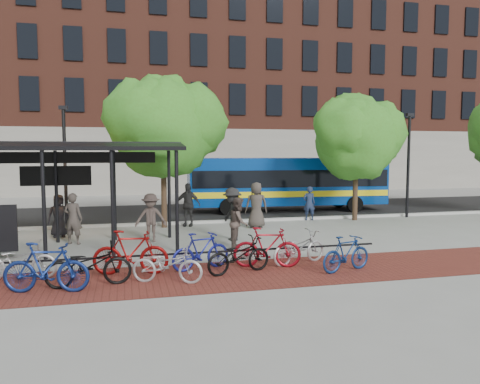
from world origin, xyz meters
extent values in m
plane|color=#9E9E99|center=(0.00, 0.00, 0.00)|extent=(160.00, 160.00, 0.00)
cube|color=black|center=(0.00, 8.00, 0.01)|extent=(160.00, 8.00, 0.01)
cube|color=#B7B7B2|center=(0.00, 4.00, 0.06)|extent=(160.00, 0.25, 0.12)
cube|color=maroon|center=(-2.00, -5.00, 0.00)|extent=(24.00, 3.00, 0.01)
cube|color=black|center=(-3.30, -4.10, 0.00)|extent=(12.00, 0.05, 0.95)
cube|color=brown|center=(10.00, 26.00, 10.00)|extent=(55.00, 14.00, 20.00)
cube|color=#7A664C|center=(-16.00, 40.00, 15.00)|extent=(22.00, 22.00, 30.00)
cylinder|color=black|center=(-7.00, -1.85, 1.65)|extent=(0.12, 0.12, 3.30)
cylinder|color=black|center=(-7.00, 0.85, 1.65)|extent=(0.12, 0.12, 3.30)
cylinder|color=black|center=(-5.00, -1.85, 1.65)|extent=(0.12, 0.12, 3.30)
cylinder|color=black|center=(-5.00, 0.85, 1.65)|extent=(0.12, 0.12, 3.30)
cylinder|color=black|center=(-3.00, -1.85, 1.65)|extent=(0.12, 0.12, 3.30)
cylinder|color=black|center=(-3.00, 0.85, 1.65)|extent=(0.12, 0.12, 3.30)
cube|color=black|center=(-8.00, -1.20, 3.45)|extent=(10.60, 1.65, 0.29)
cube|color=black|center=(-8.00, 0.20, 3.45)|extent=(10.60, 1.65, 0.29)
cube|color=black|center=(-8.00, 0.90, 3.05)|extent=(9.00, 0.10, 0.40)
cube|color=black|center=(-7.00, 0.95, 2.40)|extent=(2.40, 0.12, 0.70)
cube|color=#FF7200|center=(-7.00, 1.03, 2.40)|extent=(2.20, 0.02, 0.55)
cylinder|color=#382619|center=(-3.00, 3.30, 1.26)|extent=(0.24, 0.24, 2.52)
sphere|color=#3E7F22|center=(-3.00, 3.30, 4.20)|extent=(4.20, 4.20, 4.20)
sphere|color=#3E7F22|center=(-1.95, 3.50, 4.50)|extent=(3.36, 3.36, 3.36)
sphere|color=#3E7F22|center=(-3.84, 3.00, 4.60)|extent=(3.15, 3.15, 3.15)
sphere|color=#3E7F22|center=(-2.90, 3.70, 5.00)|extent=(2.94, 2.94, 2.94)
cylinder|color=#382619|center=(6.00, 3.30, 1.14)|extent=(0.24, 0.24, 2.27)
sphere|color=#3E7F22|center=(6.00, 3.30, 3.79)|extent=(3.80, 3.80, 3.80)
sphere|color=#3E7F22|center=(6.95, 3.50, 4.09)|extent=(3.04, 3.04, 3.04)
sphere|color=#3E7F22|center=(5.24, 3.00, 4.20)|extent=(2.85, 2.85, 2.85)
sphere|color=#3E7F22|center=(6.10, 3.70, 4.59)|extent=(2.66, 2.66, 2.66)
cylinder|color=black|center=(-7.00, 3.60, 2.50)|extent=(0.14, 0.14, 5.00)
cube|color=black|center=(-7.00, 3.60, 5.05)|extent=(0.35, 0.20, 0.15)
cylinder|color=black|center=(9.00, 3.60, 2.50)|extent=(0.14, 0.14, 5.00)
cube|color=black|center=(9.00, 3.60, 5.05)|extent=(0.35, 0.20, 0.15)
cube|color=navy|center=(4.01, 7.31, 1.64)|extent=(10.90, 3.08, 2.47)
cube|color=black|center=(4.01, 7.31, 1.84)|extent=(10.69, 3.11, 0.90)
cube|color=yellow|center=(4.01, 7.31, 1.03)|extent=(10.80, 3.12, 0.31)
cube|color=navy|center=(4.01, 7.31, 2.83)|extent=(10.67, 2.83, 0.16)
cylinder|color=black|center=(0.49, 6.39, 0.43)|extent=(0.88, 0.31, 0.86)
cylinder|color=black|center=(0.65, 8.72, 0.43)|extent=(0.88, 0.31, 0.86)
cylinder|color=black|center=(7.36, 5.91, 0.43)|extent=(0.88, 0.31, 0.86)
cylinder|color=black|center=(7.52, 8.23, 0.43)|extent=(0.88, 0.31, 0.86)
imported|color=#A3A3A6|center=(-7.29, -4.14, 0.49)|extent=(1.89, 0.69, 0.99)
imported|color=navy|center=(-6.42, -5.50, 0.60)|extent=(2.05, 0.93, 1.19)
imported|color=black|center=(-5.50, -5.20, 0.53)|extent=(2.08, 0.88, 1.06)
imported|color=maroon|center=(-4.50, -4.32, 0.60)|extent=(2.06, 0.87, 1.20)
imported|color=#B0B0B3|center=(-3.63, -5.35, 0.47)|extent=(1.90, 1.22, 0.94)
imported|color=navy|center=(-2.61, -4.24, 0.52)|extent=(1.81, 1.02, 1.05)
imported|color=black|center=(-1.69, -4.87, 0.49)|extent=(1.98, 1.15, 0.98)
imported|color=maroon|center=(-0.76, -4.44, 0.57)|extent=(1.99, 1.02, 1.15)
imported|color=#B6B7B9|center=(0.27, -4.25, 0.49)|extent=(1.97, 1.23, 0.98)
imported|color=navy|center=(1.21, -5.38, 0.50)|extent=(1.72, 0.94, 1.00)
imported|color=black|center=(-7.09, 1.96, 0.82)|extent=(0.88, 0.66, 1.64)
imported|color=#443C37|center=(-6.41, 0.38, 0.91)|extent=(0.77, 0.64, 1.82)
imported|color=#4E403A|center=(-3.73, 0.19, 0.88)|extent=(1.21, 0.79, 1.75)
imported|color=#2A2A2A|center=(-1.97, 3.41, 0.94)|extent=(1.20, 0.85, 1.89)
imported|color=#413934|center=(0.82, 2.25, 0.98)|extent=(1.04, 0.75, 1.96)
imported|color=#1F2C4A|center=(3.87, 3.80, 0.81)|extent=(0.64, 0.46, 1.61)
imported|color=#4C3F39|center=(-0.86, -1.50, 0.86)|extent=(0.90, 1.01, 1.71)
imported|color=black|center=(-0.80, -0.26, 0.97)|extent=(0.89, 1.35, 1.95)
camera|label=1|loc=(-4.60, -16.85, 3.28)|focal=35.00mm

